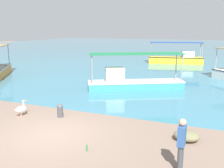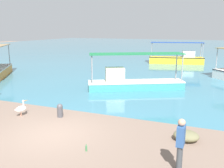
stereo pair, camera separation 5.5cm
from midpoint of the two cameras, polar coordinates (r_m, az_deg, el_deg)
The scene contains 9 objects.
ground at distance 10.82m, azimuth -13.21°, elevation -11.10°, with size 120.00×120.00×0.00m, color #7F685B.
harbor_water at distance 56.49m, azimuth 16.09°, elevation 7.76°, with size 110.00×90.00×0.00m, color teal.
fishing_boat_near_right at distance 32.04m, azimuth 14.74°, elevation 5.66°, with size 6.72×2.87×2.62m.
fishing_boat_outer at distance 17.91m, azimuth 4.87°, elevation 0.64°, with size 6.72×4.45×2.58m.
pelican at distance 13.27m, azimuth -19.97°, elevation -5.33°, with size 0.45×0.79×0.80m.
mooring_bollard at distance 12.60m, azimuth -11.70°, elevation -5.84°, with size 0.29×0.29×0.68m.
fisherman_standing at distance 7.98m, azimuth 15.56°, elevation -12.96°, with size 0.23×0.41×1.69m.
net_pile at distance 10.34m, azimuth 16.75°, elevation -11.25°, with size 0.99×0.84×0.40m, color #706D4C.
glass_bottle at distance 9.23m, azimuth -5.73°, elevation -14.41°, with size 0.07×0.07×0.27m.
Camera 2 is at (5.87, -8.02, 4.29)m, focal length 40.00 mm.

